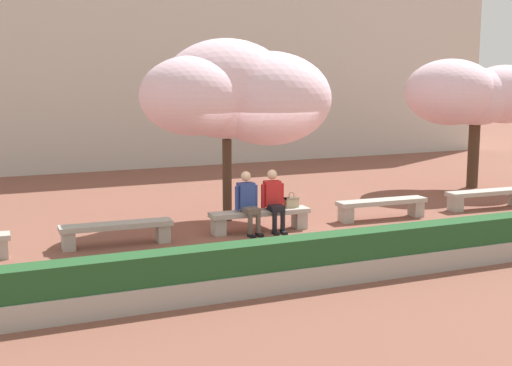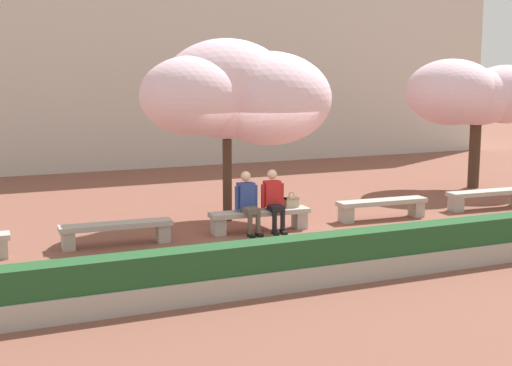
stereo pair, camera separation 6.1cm
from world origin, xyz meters
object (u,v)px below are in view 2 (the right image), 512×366
(person_seated_right, at_px, (274,198))
(stone_bench_near_east, at_px, (382,206))
(stone_bench_center, at_px, (260,217))
(handbag, at_px, (292,201))
(stone_bench_east_end, at_px, (488,196))
(cherry_tree_main, at_px, (237,94))
(cherry_tree_secondary, at_px, (474,94))
(person_seated_left, at_px, (248,200))
(stone_bench_near_west, at_px, (116,230))

(person_seated_right, bearing_deg, stone_bench_near_east, 1.12)
(stone_bench_center, relative_size, handbag, 6.44)
(stone_bench_center, height_order, stone_bench_near_east, same)
(stone_bench_east_end, relative_size, handbag, 6.44)
(stone_bench_center, height_order, stone_bench_east_end, same)
(handbag, xyz_separation_m, cherry_tree_main, (-0.81, 1.10, 2.25))
(cherry_tree_main, bearing_deg, cherry_tree_secondary, 10.73)
(stone_bench_center, xyz_separation_m, person_seated_left, (-0.30, -0.05, 0.39))
(person_seated_left, xyz_separation_m, handbag, (1.05, 0.07, -0.12))
(stone_bench_east_end, distance_m, person_seated_left, 6.37)
(stone_bench_east_end, bearing_deg, stone_bench_near_west, 180.00)
(person_seated_right, distance_m, cherry_tree_main, 2.46)
(cherry_tree_main, bearing_deg, stone_bench_center, -87.07)
(stone_bench_east_end, bearing_deg, person_seated_right, -179.47)
(stone_bench_east_end, relative_size, person_seated_right, 1.69)
(person_seated_left, bearing_deg, cherry_tree_main, 78.45)
(stone_bench_center, xyz_separation_m, cherry_tree_secondary, (7.70, 2.59, 2.34))
(stone_bench_near_east, distance_m, cherry_tree_secondary, 5.83)
(stone_bench_near_east, bearing_deg, stone_bench_near_west, 180.00)
(person_seated_left, distance_m, cherry_tree_secondary, 8.65)
(stone_bench_center, distance_m, handbag, 0.80)
(stone_bench_near_east, bearing_deg, stone_bench_center, 180.00)
(stone_bench_near_east, xyz_separation_m, person_seated_right, (-2.74, -0.05, 0.39))
(stone_bench_near_west, relative_size, handbag, 6.44)
(stone_bench_near_east, distance_m, person_seated_right, 2.77)
(stone_bench_east_end, height_order, cherry_tree_main, cherry_tree_main)
(stone_bench_near_east, bearing_deg, person_seated_right, -178.88)
(stone_bench_center, relative_size, person_seated_left, 1.69)
(stone_bench_east_end, bearing_deg, cherry_tree_secondary, 57.66)
(handbag, distance_m, cherry_tree_secondary, 7.70)
(stone_bench_east_end, height_order, person_seated_right, person_seated_right)
(handbag, bearing_deg, stone_bench_near_west, -179.76)
(stone_bench_near_east, height_order, handbag, handbag)
(stone_bench_near_east, bearing_deg, person_seated_left, -179.08)
(stone_bench_near_east, height_order, person_seated_left, person_seated_left)
(stone_bench_center, height_order, cherry_tree_main, cherry_tree_main)
(stone_bench_center, bearing_deg, person_seated_left, -169.79)
(handbag, distance_m, cherry_tree_main, 2.63)
(person_seated_left, relative_size, handbag, 3.81)
(cherry_tree_secondary, bearing_deg, person_seated_left, -161.72)
(stone_bench_near_east, height_order, cherry_tree_secondary, cherry_tree_secondary)
(person_seated_left, distance_m, handbag, 1.06)
(person_seated_left, distance_m, person_seated_right, 0.59)
(person_seated_right, xyz_separation_m, handbag, (0.46, 0.07, -0.12))
(stone_bench_near_east, xyz_separation_m, person_seated_left, (-3.33, -0.05, 0.39))
(cherry_tree_secondary, bearing_deg, cherry_tree_main, -169.27)
(handbag, height_order, cherry_tree_secondary, cherry_tree_secondary)
(cherry_tree_main, height_order, cherry_tree_secondary, cherry_tree_main)
(stone_bench_east_end, height_order, person_seated_left, person_seated_left)
(stone_bench_east_end, relative_size, cherry_tree_secondary, 0.57)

